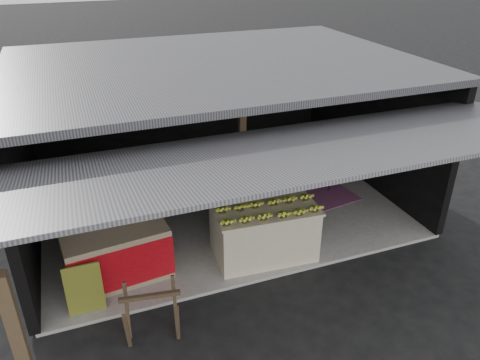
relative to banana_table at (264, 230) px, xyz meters
name	(u,v)px	position (x,y,z in m)	size (l,w,h in m)	color
ground	(266,280)	(-0.21, -0.63, -0.54)	(80.00, 80.00, 0.00)	black
concrete_slab	(218,206)	(-0.21, 1.87, -0.51)	(7.00, 5.00, 0.06)	gray
shophouse	(211,105)	(-0.21, 2.19, 1.56)	(7.40, 7.29, 3.02)	black
banana_table	(264,230)	(0.00, 0.00, 0.00)	(1.80, 1.18, 0.96)	silver
banana_pile	(265,201)	(0.00, 0.00, 0.57)	(1.60, 0.96, 0.19)	yellow
white_crate	(243,207)	(-0.10, 0.76, 0.05)	(1.00, 0.72, 1.06)	white
neighbor_stall	(118,253)	(-2.42, 0.19, 0.01)	(1.66, 0.89, 1.64)	#998466
green_signboard	(84,289)	(-2.98, -0.37, -0.08)	(0.53, 0.04, 0.79)	black
sawhorse	(151,311)	(-2.17, -1.22, -0.04)	(0.81, 0.79, 0.80)	#463623
water_barrel	(299,228)	(0.77, 0.16, -0.22)	(0.35, 0.35, 0.52)	#0E329C
plastic_chair	(320,161)	(2.14, 1.91, 0.11)	(0.61, 0.61, 0.99)	#0B153E
magenta_rug	(320,197)	(1.90, 1.39, -0.47)	(1.50, 1.00, 0.01)	#751A5E
picture_frames	(177,86)	(-0.38, 4.27, 1.39)	(1.62, 0.04, 0.46)	black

